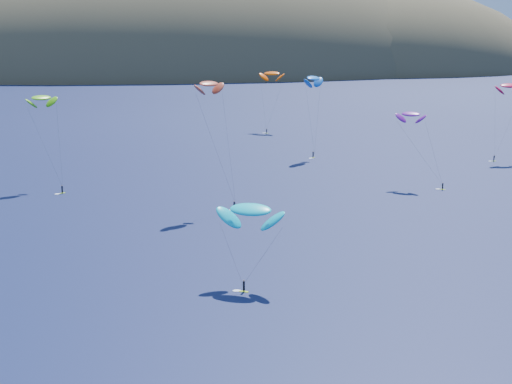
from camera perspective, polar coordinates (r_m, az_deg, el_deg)
The scene contains 8 objects.
island at distance 607.85m, azimuth -5.06°, elevation 8.80°, with size 730.00×300.00×210.00m.
kitesurfer_3 at distance 178.00m, azimuth -16.80°, elevation 7.21°, with size 9.51×15.24×23.07m.
kitesurfer_4 at distance 209.58m, azimuth 4.61°, elevation 9.06°, with size 9.06×10.06×25.06m.
kitesurfer_5 at distance 106.47m, azimuth -0.44°, elevation -1.42°, with size 10.96×9.28×14.01m.
kitesurfer_6 at distance 175.66m, azimuth 12.30°, elevation 6.09°, with size 9.99×12.07×18.93m.
kitesurfer_8 at distance 216.23m, azimuth 19.60°, elevation 8.01°, with size 9.88×6.28×23.16m.
kitesurfer_9 at distance 150.03m, azimuth -3.78°, elevation 8.61°, with size 9.15×8.96×28.06m.
kitesurfer_11 at distance 260.31m, azimuth 1.28°, elevation 9.46°, with size 9.94×14.15×22.86m.
Camera 1 is at (-5.93, -41.78, 38.65)m, focal length 50.00 mm.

